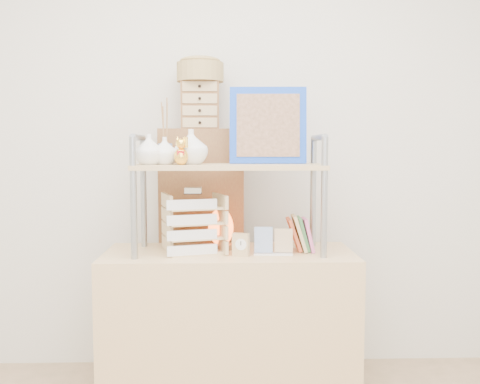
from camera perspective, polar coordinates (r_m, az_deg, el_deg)
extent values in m
cube|color=silver|center=(3.04, -1.28, 5.70)|extent=(3.40, 0.02, 2.60)
cube|color=tan|center=(2.69, -1.15, -14.23)|extent=(1.20, 0.50, 0.75)
cube|color=brown|center=(2.98, -4.13, -6.41)|extent=(0.46, 0.26, 1.35)
cylinder|color=gray|center=(2.44, -11.29, -0.68)|extent=(0.03, 0.03, 0.55)
cylinder|color=gray|center=(2.73, -10.25, -0.06)|extent=(0.03, 0.03, 0.55)
cylinder|color=gray|center=(2.58, -10.84, 5.74)|extent=(0.03, 0.30, 0.03)
cylinder|color=gray|center=(2.45, 8.98, -0.63)|extent=(0.03, 0.03, 0.55)
cylinder|color=gray|center=(2.74, 7.82, -0.02)|extent=(0.03, 0.03, 0.55)
cylinder|color=gray|center=(2.58, 8.44, 5.78)|extent=(0.03, 0.30, 0.03)
cube|color=tan|center=(2.55, -1.18, 2.71)|extent=(0.90, 0.34, 0.02)
imported|color=white|center=(2.55, -9.68, 4.51)|extent=(0.14, 0.14, 0.14)
imported|color=white|center=(2.56, -8.04, 4.38)|extent=(0.12, 0.12, 0.13)
imported|color=white|center=(2.57, -5.23, 4.83)|extent=(0.16, 0.16, 0.17)
cylinder|color=#2757AB|center=(2.68, -7.97, 4.08)|extent=(0.07, 0.07, 0.10)
cube|color=#1441BD|center=(2.65, 3.01, 7.12)|extent=(0.38, 0.07, 0.38)
cube|color=brown|center=(2.64, 3.03, 7.13)|extent=(0.31, 0.05, 0.31)
cube|color=pink|center=(2.61, 7.27, -4.46)|extent=(0.06, 0.12, 0.17)
cube|color=#458B4C|center=(2.63, 6.73, -4.40)|extent=(0.06, 0.12, 0.17)
cube|color=tan|center=(2.60, 6.31, -4.48)|extent=(0.07, 0.13, 0.17)
cube|color=#C6532E|center=(2.62, 5.77, -4.41)|extent=(0.07, 0.14, 0.17)
cube|color=tan|center=(2.61, -4.94, -6.20)|extent=(0.31, 0.30, 0.01)
cube|color=white|center=(2.49, -5.10, -6.19)|extent=(0.23, 0.08, 0.05)
cube|color=tan|center=(2.60, -4.96, -4.67)|extent=(0.31, 0.30, 0.01)
cube|color=white|center=(2.48, -5.11, -4.58)|extent=(0.23, 0.08, 0.05)
cube|color=tan|center=(2.59, -4.97, -3.13)|extent=(0.31, 0.30, 0.01)
cube|color=white|center=(2.47, -5.13, -2.96)|extent=(0.23, 0.08, 0.05)
cube|color=tan|center=(2.58, -4.98, -1.57)|extent=(0.31, 0.30, 0.01)
cube|color=white|center=(2.46, -5.14, -1.33)|extent=(0.23, 0.08, 0.05)
cube|color=beige|center=(2.55, -5.02, 0.15)|extent=(0.08, 0.08, 0.03)
cylinder|color=brown|center=(2.65, -2.06, -5.86)|extent=(0.12, 0.12, 0.03)
ellipsoid|color=#F5591D|center=(2.64, -2.07, -3.68)|extent=(0.13, 0.13, 0.18)
cube|color=tan|center=(2.48, 0.08, -5.65)|extent=(0.08, 0.05, 0.11)
cylinder|color=white|center=(2.47, 0.09, -5.62)|extent=(0.05, 0.02, 0.05)
cube|color=white|center=(2.53, 3.55, -6.60)|extent=(0.18, 0.06, 0.01)
cube|color=navy|center=(2.52, 2.52, -5.11)|extent=(0.09, 0.03, 0.12)
cube|color=tan|center=(2.54, 4.67, -5.17)|extent=(0.09, 0.03, 0.11)
cube|color=brown|center=(2.90, -4.25, 9.18)|extent=(0.20, 0.15, 0.25)
cube|color=tan|center=(2.82, -4.31, 7.40)|extent=(0.18, 0.01, 0.05)
cube|color=tan|center=(2.82, -4.31, 8.66)|extent=(0.18, 0.01, 0.05)
cube|color=tan|center=(2.83, -4.32, 9.93)|extent=(0.18, 0.01, 0.05)
cube|color=tan|center=(2.84, -4.33, 11.18)|extent=(0.18, 0.01, 0.05)
cylinder|color=olive|center=(2.92, -4.27, 12.60)|extent=(0.25, 0.25, 0.10)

